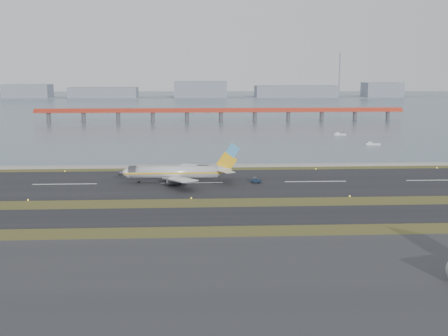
{
  "coord_description": "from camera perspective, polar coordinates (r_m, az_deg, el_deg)",
  "views": [
    {
      "loc": [
        0.98,
        -145.99,
        35.26
      ],
      "look_at": [
        9.96,
        22.0,
        6.18
      ],
      "focal_mm": 45.0,
      "sensor_mm": 36.0,
      "label": 1
    }
  ],
  "objects": [
    {
      "name": "airliner",
      "position": [
        179.42,
        -4.67,
        -0.44
      ],
      "size": [
        38.52,
        32.89,
        12.8
      ],
      "color": "silver",
      "rests_on": "ground"
    },
    {
      "name": "ground",
      "position": [
        150.19,
        -3.36,
        -3.79
      ],
      "size": [
        1000.0,
        1000.0,
        0.0
      ],
      "primitive_type": "plane",
      "color": "#354117",
      "rests_on": "ground"
    },
    {
      "name": "bay_water",
      "position": [
        607.02,
        -3.17,
        6.46
      ],
      "size": [
        1400.0,
        800.0,
        1.3
      ],
      "primitive_type": "cube",
      "color": "#485868",
      "rests_on": "ground"
    },
    {
      "name": "far_shoreline",
      "position": [
        766.65,
        -2.13,
        7.62
      ],
      "size": [
        1400.0,
        80.0,
        60.5
      ],
      "color": "gray",
      "rests_on": "ground"
    },
    {
      "name": "seawall",
      "position": [
        208.9,
        -3.29,
        0.21
      ],
      "size": [
        1000.0,
        2.5,
        1.0
      ],
      "primitive_type": "cube",
      "color": "#989893",
      "rests_on": "ground"
    },
    {
      "name": "red_pier",
      "position": [
        397.43,
        -0.31,
        5.77
      ],
      "size": [
        260.0,
        5.0,
        10.2
      ],
      "color": "#B0311E",
      "rests_on": "ground"
    },
    {
      "name": "apron_strip",
      "position": [
        97.57,
        -3.5,
        -11.37
      ],
      "size": [
        1000.0,
        50.0,
        0.1
      ],
      "primitive_type": "cube",
      "color": "#2B2C2E",
      "rests_on": "ground"
    },
    {
      "name": "pushback_tug",
      "position": [
        179.19,
        3.26,
        -1.26
      ],
      "size": [
        3.36,
        2.59,
        1.9
      ],
      "rotation": [
        0.0,
        0.0,
        -0.35
      ],
      "color": "#122033",
      "rests_on": "ground"
    },
    {
      "name": "workboat_near",
      "position": [
        280.62,
        14.86,
        2.37
      ],
      "size": [
        7.01,
        3.24,
        1.64
      ],
      "rotation": [
        0.0,
        0.0,
        -0.17
      ],
      "color": "silver",
      "rests_on": "ground"
    },
    {
      "name": "workboat_far",
      "position": [
        320.24,
        11.66,
        3.37
      ],
      "size": [
        6.81,
        3.1,
        1.59
      ],
      "rotation": [
        0.0,
        0.0,
        -0.16
      ],
      "color": "silver",
      "rests_on": "ground"
    },
    {
      "name": "runway_strip",
      "position": [
        179.48,
        -3.32,
        -1.52
      ],
      "size": [
        1000.0,
        45.0,
        0.1
      ],
      "primitive_type": "cube",
      "color": "black",
      "rests_on": "ground"
    },
    {
      "name": "taxiway_strip",
      "position": [
        138.54,
        -3.38,
        -4.93
      ],
      "size": [
        1000.0,
        18.0,
        0.1
      ],
      "primitive_type": "cube",
      "color": "black",
      "rests_on": "ground"
    }
  ]
}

